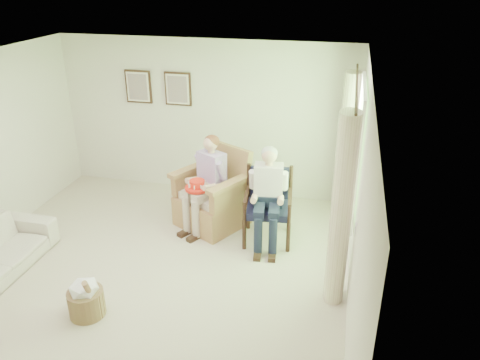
{
  "coord_description": "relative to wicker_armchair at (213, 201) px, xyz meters",
  "views": [
    {
      "loc": [
        2.28,
        -4.44,
        3.64
      ],
      "look_at": [
        1.0,
        1.01,
        1.05
      ],
      "focal_mm": 35.0,
      "sensor_mm": 36.0,
      "label": 1
    }
  ],
  "objects": [
    {
      "name": "wicker_armchair",
      "position": [
        0.0,
        0.0,
        0.0
      ],
      "size": [
        0.92,
        0.91,
        1.18
      ],
      "rotation": [
        0.0,
        0.0,
        -0.51
      ],
      "color": "#AF8252",
      "rests_on": "ground"
    },
    {
      "name": "red_hat",
      "position": [
        -0.13,
        -0.32,
        0.39
      ],
      "size": [
        0.35,
        0.35,
        0.14
      ],
      "color": "red",
      "rests_on": "person_wicker"
    },
    {
      "name": "curtain_left",
      "position": [
        1.9,
        -1.39,
        0.78
      ],
      "size": [
        0.34,
        0.34,
        2.3
      ],
      "primitive_type": "cylinder",
      "color": "beige",
      "rests_on": "ground"
    },
    {
      "name": "person_wicker",
      "position": [
        0.0,
        -0.15,
        0.47
      ],
      "size": [
        0.4,
        0.63,
        1.42
      ],
      "rotation": [
        0.0,
        0.0,
        -0.51
      ],
      "color": "#C3B09D",
      "rests_on": "ground"
    },
    {
      "name": "framed_print_left",
      "position": [
        -1.58,
        1.11,
        1.41
      ],
      "size": [
        0.45,
        0.05,
        0.55
      ],
      "color": "#382114",
      "rests_on": "back_wall"
    },
    {
      "name": "back_wall",
      "position": [
        -0.43,
        1.14,
        0.93
      ],
      "size": [
        5.0,
        0.04,
        2.6
      ],
      "primitive_type": "cube",
      "color": "silver",
      "rests_on": "ground"
    },
    {
      "name": "window",
      "position": [
        2.03,
        -0.41,
        1.21
      ],
      "size": [
        0.13,
        2.5,
        1.63
      ],
      "color": "#2D6B23",
      "rests_on": "right_wall"
    },
    {
      "name": "wood_armchair",
      "position": [
        0.9,
        -0.2,
        0.19
      ],
      "size": [
        0.66,
        0.62,
        1.02
      ],
      "rotation": [
        0.0,
        0.0,
        0.11
      ],
      "color": "black",
      "rests_on": "ground"
    },
    {
      "name": "ceiling",
      "position": [
        -0.43,
        -1.61,
        2.23
      ],
      "size": [
        5.0,
        5.5,
        0.02
      ],
      "primitive_type": "cube",
      "color": "white",
      "rests_on": "back_wall"
    },
    {
      "name": "curtain_right",
      "position": [
        1.9,
        0.57,
        0.78
      ],
      "size": [
        0.34,
        0.34,
        2.3
      ],
      "primitive_type": "cylinder",
      "color": "beige",
      "rests_on": "ground"
    },
    {
      "name": "hatbox",
      "position": [
        -0.81,
        -2.34,
        -0.14
      ],
      "size": [
        0.42,
        0.42,
        0.6
      ],
      "color": "tan",
      "rests_on": "ground"
    },
    {
      "name": "framed_print_right",
      "position": [
        -0.88,
        1.11,
        1.41
      ],
      "size": [
        0.45,
        0.05,
        0.55
      ],
      "color": "#382114",
      "rests_on": "back_wall"
    },
    {
      "name": "right_wall",
      "position": [
        2.07,
        -1.61,
        0.93
      ],
      "size": [
        0.04,
        5.5,
        2.6
      ],
      "primitive_type": "cube",
      "color": "silver",
      "rests_on": "ground"
    },
    {
      "name": "floor",
      "position": [
        -0.43,
        -1.61,
        -0.37
      ],
      "size": [
        5.5,
        5.5,
        0.0
      ],
      "primitive_type": "plane",
      "color": "beige",
      "rests_on": "ground"
    },
    {
      "name": "person_dark",
      "position": [
        0.9,
        -0.37,
        0.45
      ],
      "size": [
        0.4,
        0.63,
        1.39
      ],
      "rotation": [
        0.0,
        0.0,
        0.11
      ],
      "color": "#181F35",
      "rests_on": "ground"
    }
  ]
}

